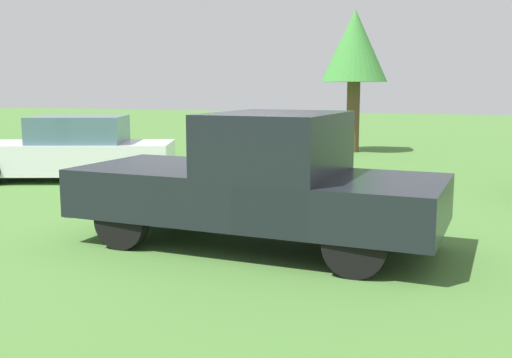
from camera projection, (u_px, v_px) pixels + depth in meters
The scene contains 4 objects.
ground_plane at pixel (220, 225), 9.28m from camera, with size 80.00×80.00×0.00m, color #477533.
pickup_truck at pixel (265, 179), 7.92m from camera, with size 4.93×2.19×1.78m.
sedan_near at pixel (72, 151), 13.72m from camera, with size 4.91×3.28×1.45m.
tree_back_right at pixel (355, 48), 19.13m from camera, with size 2.10×2.10×4.52m.
Camera 1 is at (3.68, -8.31, 2.12)m, focal length 42.28 mm.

